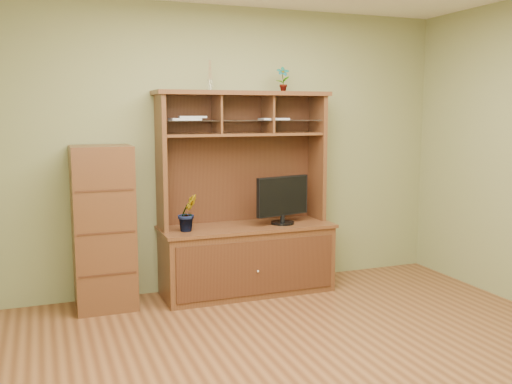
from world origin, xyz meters
TOP-DOWN VIEW (x-y plane):
  - room at (0.00, 0.00)m, footprint 4.54×4.04m
  - media_hutch at (0.09, 1.73)m, footprint 1.66×0.61m
  - monitor at (0.43, 1.65)m, footprint 0.57×0.22m
  - orchid_plant at (-0.50, 1.65)m, footprint 0.22×0.19m
  - top_plant at (0.49, 1.80)m, footprint 0.14×0.11m
  - reed_diffuser at (-0.23, 1.80)m, footprint 0.05×0.05m
  - magazines at (-0.17, 1.80)m, footprint 1.13×0.22m
  - side_cabinet at (-1.22, 1.75)m, footprint 0.51×0.46m

SIDE VIEW (x-z plane):
  - media_hutch at x=0.09m, z-range -0.43..1.47m
  - side_cabinet at x=-1.22m, z-range 0.00..1.43m
  - orchid_plant at x=-0.50m, z-range 0.65..0.98m
  - monitor at x=0.43m, z-range 0.66..1.12m
  - room at x=0.00m, z-range -0.02..2.72m
  - magazines at x=-0.17m, z-range 1.63..1.67m
  - reed_diffuser at x=-0.23m, z-range 1.87..2.14m
  - top_plant at x=0.49m, z-range 1.90..2.14m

